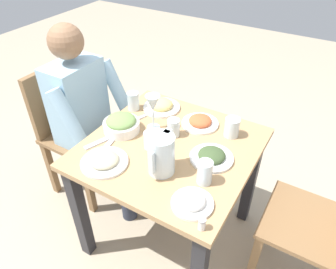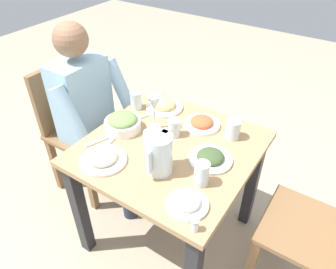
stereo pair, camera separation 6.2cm
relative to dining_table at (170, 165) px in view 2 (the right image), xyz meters
name	(u,v)px [view 2 (the right image)]	position (x,y,z in m)	size (l,w,h in m)	color
ground_plane	(170,232)	(0.00, 0.00, -0.57)	(8.00, 8.00, 0.00)	tan
dining_table	(170,165)	(0.00, 0.00, 0.00)	(0.81, 0.81, 0.70)	tan
chair_near	(75,123)	(-0.06, -0.78, -0.07)	(0.40, 0.40, 0.88)	olive
chair_far	(329,231)	(-0.10, 0.78, -0.07)	(0.40, 0.40, 0.88)	olive
diner_near	(95,114)	(-0.06, -0.58, 0.08)	(0.48, 0.53, 1.18)	#9EC6E0
water_pitcher	(159,154)	(0.17, 0.05, 0.23)	(0.16, 0.12, 0.19)	silver
salad_bowl	(123,123)	(0.02, -0.28, 0.17)	(0.19, 0.19, 0.09)	white
plate_rice_curry	(202,123)	(-0.24, 0.05, 0.15)	(0.20, 0.20, 0.05)	white
plate_fries	(164,106)	(-0.27, -0.22, 0.15)	(0.21, 0.21, 0.06)	white
plate_beans	(103,159)	(0.27, -0.20, 0.15)	(0.22, 0.22, 0.05)	white
plate_dolmas	(210,158)	(-0.01, 0.22, 0.15)	(0.21, 0.21, 0.05)	white
plate_yoghurt	(187,203)	(0.28, 0.26, 0.15)	(0.17, 0.17, 0.05)	white
water_glass_near_right	(174,128)	(-0.08, -0.03, 0.18)	(0.06, 0.06, 0.09)	silver
water_glass_by_pitcher	(233,129)	(-0.23, 0.23, 0.18)	(0.08, 0.08, 0.10)	silver
water_glass_far_left	(150,139)	(0.06, -0.08, 0.17)	(0.07, 0.07, 0.09)	silver
water_glass_far_right	(202,174)	(0.14, 0.25, 0.19)	(0.07, 0.07, 0.11)	silver
water_glass_center	(136,100)	(-0.18, -0.35, 0.18)	(0.07, 0.07, 0.10)	silver
wine_glass	(154,105)	(-0.08, -0.15, 0.27)	(0.08, 0.08, 0.20)	silver
salt_shaker	(195,225)	(0.36, 0.35, 0.16)	(0.03, 0.03, 0.05)	white
fork_near	(101,140)	(0.16, -0.32, 0.13)	(0.17, 0.03, 0.01)	silver
knife_near	(134,120)	(-0.07, -0.29, 0.13)	(0.18, 0.02, 0.01)	silver
fork_far	(115,136)	(0.10, -0.28, 0.13)	(0.17, 0.03, 0.01)	silver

